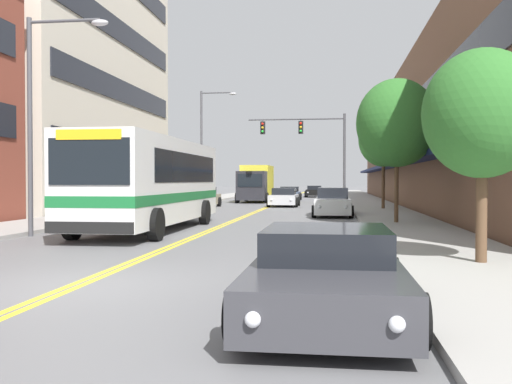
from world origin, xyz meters
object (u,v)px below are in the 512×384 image
at_px(car_beige_parked_left_mid, 202,198).
at_px(box_truck, 256,183).
at_px(car_dark_grey_parked_right_foreground, 326,274).
at_px(street_lamp_left_far, 206,137).
at_px(car_white_parked_right_mid, 333,203).
at_px(traffic_signal_mast, 311,140).
at_px(car_slate_blue_moving_second, 289,194).
at_px(car_silver_moving_third, 284,198).
at_px(car_charcoal_parked_left_near, 169,203).
at_px(street_tree_right_far, 383,140).
at_px(street_tree_right_near, 482,114).
at_px(car_black_moving_lead, 314,192).
at_px(street_tree_right_mid, 397,123).
at_px(city_bus, 152,180).
at_px(street_lamp_left_near, 43,103).

height_order(car_beige_parked_left_mid, box_truck, box_truck).
xyz_separation_m(car_dark_grey_parked_right_foreground, street_lamp_left_far, (-9.23, 33.74, 4.48)).
xyz_separation_m(car_white_parked_right_mid, traffic_signal_mast, (-1.57, 12.16, 4.08)).
distance_m(car_dark_grey_parked_right_foreground, car_slate_blue_moving_second, 43.52).
bearing_deg(car_silver_moving_third, car_charcoal_parked_left_near, -119.87).
xyz_separation_m(car_dark_grey_parked_right_foreground, street_tree_right_far, (3.07, 27.20, 3.70)).
height_order(car_silver_moving_third, street_tree_right_near, street_tree_right_near).
bearing_deg(car_black_moving_lead, traffic_signal_mast, -88.87).
bearing_deg(car_black_moving_lead, car_beige_parked_left_mid, -105.17).
xyz_separation_m(car_charcoal_parked_left_near, traffic_signal_mast, (7.23, 11.38, 4.15)).
height_order(car_slate_blue_moving_second, traffic_signal_mast, traffic_signal_mast).
relative_size(car_black_moving_lead, street_tree_right_mid, 0.84).
relative_size(car_black_moving_lead, street_tree_right_near, 1.10).
height_order(car_dark_grey_parked_right_foreground, street_tree_right_far, street_tree_right_far).
bearing_deg(car_dark_grey_parked_right_foreground, car_slate_blue_moving_second, 94.99).
height_order(car_slate_blue_moving_second, box_truck, box_truck).
bearing_deg(car_black_moving_lead, street_tree_right_near, -84.27).
xyz_separation_m(car_white_parked_right_mid, street_tree_right_mid, (2.53, -5.78, 3.45)).
bearing_deg(street_lamp_left_far, car_slate_blue_moving_second, 60.46).
bearing_deg(street_lamp_left_far, car_beige_parked_left_mid, -81.82).
relative_size(city_bus, street_lamp_left_far, 1.27).
relative_size(car_white_parked_right_mid, box_truck, 0.72).
xyz_separation_m(car_black_moving_lead, street_tree_right_near, (5.02, -50.02, 2.58)).
relative_size(box_truck, street_tree_right_far, 1.16).
xyz_separation_m(street_lamp_left_near, street_tree_right_mid, (11.78, 6.11, -0.19)).
height_order(city_bus, street_tree_right_mid, street_tree_right_mid).
xyz_separation_m(car_silver_moving_third, street_lamp_left_near, (-5.89, -22.16, 3.70)).
bearing_deg(car_dark_grey_parked_right_foreground, car_charcoal_parked_left_near, 111.41).
relative_size(car_dark_grey_parked_right_foreground, car_white_parked_right_mid, 0.97).
height_order(car_beige_parked_left_mid, street_tree_right_near, street_tree_right_near).
height_order(car_dark_grey_parked_right_foreground, car_black_moving_lead, car_black_moving_lead).
relative_size(traffic_signal_mast, street_lamp_left_near, 1.00).
relative_size(car_charcoal_parked_left_near, car_dark_grey_parked_right_foreground, 0.99).
bearing_deg(traffic_signal_mast, car_black_moving_lead, 91.13).
bearing_deg(car_beige_parked_left_mid, car_white_parked_right_mid, -43.25).
xyz_separation_m(street_tree_right_near, street_tree_right_far, (-0.03, 22.70, 1.08)).
relative_size(car_white_parked_right_mid, traffic_signal_mast, 0.68).
relative_size(car_white_parked_right_mid, street_lamp_left_near, 0.68).
bearing_deg(box_truck, street_tree_right_far, -52.80).
distance_m(car_white_parked_right_mid, car_black_moving_lead, 33.11).
distance_m(city_bus, car_silver_moving_third, 19.62).
xyz_separation_m(traffic_signal_mast, street_tree_right_mid, (4.11, -17.95, -0.63)).
relative_size(city_bus, street_tree_right_mid, 1.86).
bearing_deg(car_dark_grey_parked_right_foreground, city_bus, 117.52).
xyz_separation_m(city_bus, car_beige_parked_left_mid, (-2.19, 17.27, -1.20)).
distance_m(car_dark_grey_parked_right_foreground, box_truck, 40.08).
xyz_separation_m(car_beige_parked_left_mid, car_dark_grey_parked_right_foreground, (8.65, -29.68, -0.08)).
bearing_deg(car_charcoal_parked_left_near, traffic_signal_mast, 57.58).
xyz_separation_m(street_lamp_left_near, street_tree_right_far, (12.25, 17.62, -0.05)).
bearing_deg(car_black_moving_lead, street_lamp_left_far, -109.41).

